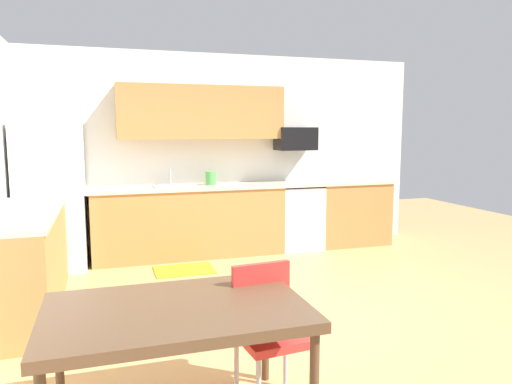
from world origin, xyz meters
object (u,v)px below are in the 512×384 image
object	(u,v)px
refrigerator	(51,196)
dining_table	(177,317)
microwave	(296,139)
kettle	(211,179)
oven_range	(297,216)
chair_near_table	(268,323)

from	to	relation	value
refrigerator	dining_table	world-z (taller)	refrigerator
microwave	kettle	distance (m)	1.34
dining_table	oven_range	bearing A→B (deg)	58.88
refrigerator	microwave	xyz separation A→B (m)	(3.21, 0.18, 0.66)
kettle	chair_near_table	bearing A→B (deg)	-96.91
oven_range	dining_table	xyz separation A→B (m)	(-2.25, -3.73, 0.21)
oven_range	kettle	bearing A→B (deg)	177.68
oven_range	kettle	distance (m)	1.36
refrigerator	kettle	bearing A→B (deg)	3.77
oven_range	dining_table	distance (m)	4.36
refrigerator	chair_near_table	world-z (taller)	refrigerator
dining_table	microwave	bearing A→B (deg)	59.55
refrigerator	chair_near_table	distance (m)	3.85
refrigerator	chair_near_table	xyz separation A→B (m)	(1.53, -3.51, -0.38)
microwave	dining_table	distance (m)	4.52
dining_table	refrigerator	bearing A→B (deg)	104.77
chair_near_table	kettle	bearing A→B (deg)	83.09
dining_table	chair_near_table	distance (m)	0.61
refrigerator	microwave	size ratio (longest dim) A/B	3.29
refrigerator	kettle	size ratio (longest dim) A/B	8.89
refrigerator	oven_range	xyz separation A→B (m)	(3.21, 0.08, -0.43)
dining_table	kettle	bearing A→B (deg)	74.99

